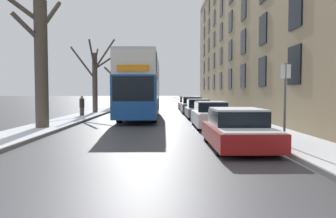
{
  "coord_description": "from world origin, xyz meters",
  "views": [
    {
      "loc": [
        0.69,
        -4.77,
        1.85
      ],
      "look_at": [
        0.9,
        12.75,
        0.95
      ],
      "focal_mm": 35.0,
      "sensor_mm": 36.0,
      "label": 1
    }
  ],
  "objects_px": {
    "parked_car_2": "(198,109)",
    "pedestrian_left_sidewalk": "(82,106)",
    "parked_car_4": "(187,103)",
    "parked_car_3": "(192,106)",
    "street_sign_post": "(285,101)",
    "bare_tree_left_2": "(115,78)",
    "parked_car_0": "(238,130)",
    "bare_tree_left_1": "(95,77)",
    "bare_tree_left_0": "(40,60)",
    "double_decker_bus": "(141,84)",
    "parked_car_1": "(211,115)"
  },
  "relations": [
    {
      "from": "parked_car_0",
      "to": "pedestrian_left_sidewalk",
      "type": "xyz_separation_m",
      "value": [
        -8.39,
        12.95,
        0.27
      ]
    },
    {
      "from": "parked_car_4",
      "to": "pedestrian_left_sidewalk",
      "type": "height_order",
      "value": "pedestrian_left_sidewalk"
    },
    {
      "from": "pedestrian_left_sidewalk",
      "to": "double_decker_bus",
      "type": "bearing_deg",
      "value": 139.22
    },
    {
      "from": "parked_car_4",
      "to": "pedestrian_left_sidewalk",
      "type": "relative_size",
      "value": 2.84
    },
    {
      "from": "bare_tree_left_2",
      "to": "parked_car_4",
      "type": "relative_size",
      "value": 1.61
    },
    {
      "from": "parked_car_0",
      "to": "double_decker_bus",
      "type": "bearing_deg",
      "value": 108.22
    },
    {
      "from": "double_decker_bus",
      "to": "parked_car_4",
      "type": "xyz_separation_m",
      "value": [
        4.1,
        11.98,
        -1.78
      ]
    },
    {
      "from": "double_decker_bus",
      "to": "parked_car_1",
      "type": "relative_size",
      "value": 2.68
    },
    {
      "from": "bare_tree_left_2",
      "to": "parked_car_3",
      "type": "height_order",
      "value": "bare_tree_left_2"
    },
    {
      "from": "parked_car_3",
      "to": "street_sign_post",
      "type": "distance_m",
      "value": 18.58
    },
    {
      "from": "bare_tree_left_1",
      "to": "bare_tree_left_0",
      "type": "bearing_deg",
      "value": -90.67
    },
    {
      "from": "bare_tree_left_1",
      "to": "parked_car_1",
      "type": "xyz_separation_m",
      "value": [
        8.23,
        -10.66,
        -2.5
      ]
    },
    {
      "from": "bare_tree_left_1",
      "to": "parked_car_4",
      "type": "distance_m",
      "value": 11.41
    },
    {
      "from": "parked_car_1",
      "to": "bare_tree_left_2",
      "type": "bearing_deg",
      "value": 110.11
    },
    {
      "from": "bare_tree_left_0",
      "to": "parked_car_4",
      "type": "bearing_deg",
      "value": 66.65
    },
    {
      "from": "parked_car_2",
      "to": "pedestrian_left_sidewalk",
      "type": "distance_m",
      "value": 8.41
    },
    {
      "from": "bare_tree_left_0",
      "to": "parked_car_2",
      "type": "xyz_separation_m",
      "value": [
        8.37,
        7.51,
        -2.76
      ]
    },
    {
      "from": "bare_tree_left_1",
      "to": "parked_car_3",
      "type": "height_order",
      "value": "bare_tree_left_1"
    },
    {
      "from": "parked_car_1",
      "to": "street_sign_post",
      "type": "relative_size",
      "value": 1.54
    },
    {
      "from": "pedestrian_left_sidewalk",
      "to": "street_sign_post",
      "type": "relative_size",
      "value": 0.58
    },
    {
      "from": "bare_tree_left_0",
      "to": "bare_tree_left_1",
      "type": "distance_m",
      "value": 11.88
    },
    {
      "from": "bare_tree_left_0",
      "to": "parked_car_4",
      "type": "xyz_separation_m",
      "value": [
        8.37,
        19.38,
        -2.74
      ]
    },
    {
      "from": "parked_car_3",
      "to": "parked_car_4",
      "type": "bearing_deg",
      "value": 90.0
    },
    {
      "from": "parked_car_1",
      "to": "parked_car_2",
      "type": "distance_m",
      "value": 6.29
    },
    {
      "from": "parked_car_3",
      "to": "street_sign_post",
      "type": "bearing_deg",
      "value": -85.69
    },
    {
      "from": "bare_tree_left_2",
      "to": "parked_car_0",
      "type": "relative_size",
      "value": 1.71
    },
    {
      "from": "double_decker_bus",
      "to": "parked_car_4",
      "type": "height_order",
      "value": "double_decker_bus"
    },
    {
      "from": "double_decker_bus",
      "to": "bare_tree_left_1",
      "type": "bearing_deg",
      "value": 132.67
    },
    {
      "from": "bare_tree_left_2",
      "to": "parked_car_4",
      "type": "xyz_separation_m",
      "value": [
        8.36,
        -4.66,
        -2.93
      ]
    },
    {
      "from": "parked_car_3",
      "to": "parked_car_4",
      "type": "xyz_separation_m",
      "value": [
        -0.0,
        6.39,
        -0.02
      ]
    },
    {
      "from": "parked_car_3",
      "to": "pedestrian_left_sidewalk",
      "type": "distance_m",
      "value": 9.82
    },
    {
      "from": "parked_car_1",
      "to": "parked_car_4",
      "type": "bearing_deg",
      "value": 90.0
    },
    {
      "from": "bare_tree_left_0",
      "to": "parked_car_3",
      "type": "bearing_deg",
      "value": 57.21
    },
    {
      "from": "bare_tree_left_1",
      "to": "parked_car_0",
      "type": "bearing_deg",
      "value": -64.08
    },
    {
      "from": "street_sign_post",
      "to": "double_decker_bus",
      "type": "bearing_deg",
      "value": 113.05
    },
    {
      "from": "double_decker_bus",
      "to": "parked_car_0",
      "type": "height_order",
      "value": "double_decker_bus"
    },
    {
      "from": "parked_car_0",
      "to": "street_sign_post",
      "type": "distance_m",
      "value": 1.76
    },
    {
      "from": "bare_tree_left_2",
      "to": "parked_car_0",
      "type": "bearing_deg",
      "value": -73.98
    },
    {
      "from": "pedestrian_left_sidewalk",
      "to": "bare_tree_left_1",
      "type": "bearing_deg",
      "value": -126.55
    },
    {
      "from": "double_decker_bus",
      "to": "street_sign_post",
      "type": "bearing_deg",
      "value": -66.95
    },
    {
      "from": "bare_tree_left_1",
      "to": "street_sign_post",
      "type": "distance_m",
      "value": 19.94
    },
    {
      "from": "bare_tree_left_2",
      "to": "street_sign_post",
      "type": "relative_size",
      "value": 2.67
    },
    {
      "from": "parked_car_4",
      "to": "double_decker_bus",
      "type": "bearing_deg",
      "value": -108.88
    },
    {
      "from": "bare_tree_left_1",
      "to": "bare_tree_left_2",
      "type": "bearing_deg",
      "value": 90.6
    },
    {
      "from": "parked_car_0",
      "to": "parked_car_1",
      "type": "relative_size",
      "value": 1.01
    },
    {
      "from": "parked_car_0",
      "to": "pedestrian_left_sidewalk",
      "type": "relative_size",
      "value": 2.67
    },
    {
      "from": "bare_tree_left_1",
      "to": "bare_tree_left_2",
      "type": "distance_m",
      "value": 12.17
    },
    {
      "from": "parked_car_2",
      "to": "street_sign_post",
      "type": "xyz_separation_m",
      "value": [
        1.39,
        -13.02,
        0.94
      ]
    },
    {
      "from": "double_decker_bus",
      "to": "parked_car_3",
      "type": "bearing_deg",
      "value": 53.76
    },
    {
      "from": "parked_car_4",
      "to": "parked_car_2",
      "type": "bearing_deg",
      "value": -90.0
    }
  ]
}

